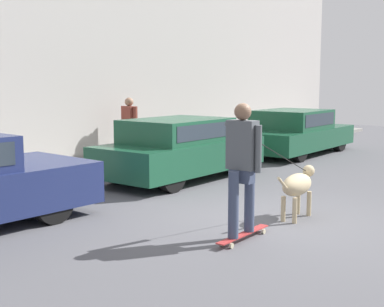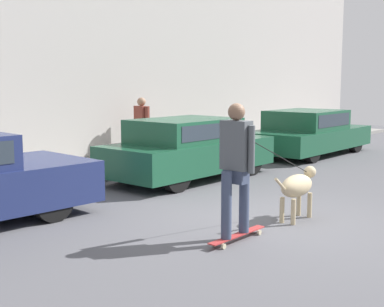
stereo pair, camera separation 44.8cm
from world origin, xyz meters
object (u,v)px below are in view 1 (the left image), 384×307
Objects in this scene: parked_car_2 at (294,133)px; pedestrian_with_bag at (130,124)px; skateboarder at (243,163)px; parked_car_1 at (181,149)px; dog at (298,185)px.

parked_car_2 is 4.70m from pedestrian_with_bag.
skateboarder is at bearing -158.06° from parked_car_2.
parked_car_1 is 4.55m from skateboarder.
pedestrian_with_bag is at bearing 63.86° from parked_car_1.
skateboarder reaches higher than dog.
parked_car_2 is at bearing 24.15° from dog.
parked_car_2 is at bearing 154.12° from pedestrian_with_bag.
parked_car_2 is 7.35m from dog.
pedestrian_with_bag is at bearing 62.35° from dog.
dog is at bearing 78.38° from pedestrian_with_bag.
parked_car_2 reaches higher than dog.
parked_car_1 reaches higher than dog.
pedestrian_with_bag reaches higher than dog.
parked_car_2 is at bearing -1.11° from parked_car_1.
dog is 6.94m from pedestrian_with_bag.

